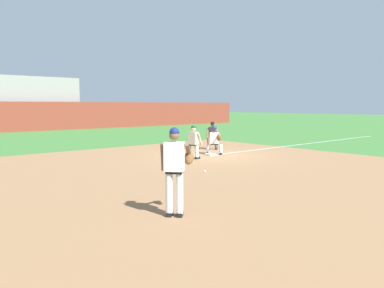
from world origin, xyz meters
The scene contains 11 objects.
ground_plane centered at (0.00, 0.00, 0.00)m, with size 160.00×160.00×0.00m, color #3D7533.
infield_dirt_patch centered at (-3.53, -3.19, 0.00)m, with size 18.00×18.00×0.01m, color #936B47.
foul_line_stripe centered at (8.16, 0.00, 0.01)m, with size 16.32×0.10×0.00m, color white.
first_base_bag centered at (0.00, 0.00, 0.04)m, with size 0.38×0.38×0.09m, color white.
baseball centered at (-3.12, -3.00, 0.04)m, with size 0.07×0.07×0.07m, color white.
pitcher centered at (-7.02, -6.36, 1.06)m, with size 0.85×0.56×1.86m.
first_baseman centered at (0.34, 0.08, 0.73)m, with size 0.76×1.08×1.34m.
baserunner centered at (-1.24, -0.24, 0.79)m, with size 0.51×0.64×1.46m.
umpire centered at (1.70, 1.65, 0.79)m, with size 0.67×0.68×1.46m.
outfield_wall centered at (0.00, 22.00, 1.30)m, with size 48.00×0.50×2.60m.
stadium_seating_block centered at (0.00, 24.90, 2.48)m, with size 7.86×4.20×4.90m.
Camera 1 is at (-11.72, -12.36, 2.31)m, focal length 35.00 mm.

